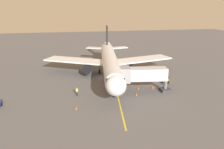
{
  "coord_description": "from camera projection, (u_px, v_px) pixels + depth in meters",
  "views": [
    {
      "loc": [
        8.4,
        52.53,
        16.92
      ],
      "look_at": [
        -0.85,
        7.91,
        3.0
      ],
      "focal_mm": 35.33,
      "sensor_mm": 36.0,
      "label": 1
    }
  ],
  "objects": [
    {
      "name": "safety_cone_nose_right",
      "position": [
        138.0,
        88.0,
        47.42
      ],
      "size": [
        0.32,
        0.32,
        0.55
      ],
      "primitive_type": "cone",
      "color": "#F2590F",
      "rests_on": "ground"
    },
    {
      "name": "ground_crew_marshaller",
      "position": [
        77.0,
        92.0,
        43.71
      ],
      "size": [
        0.46,
        0.46,
        1.71
      ],
      "color": "#23232D",
      "rests_on": "ground"
    },
    {
      "name": "airplane",
      "position": [
        110.0,
        61.0,
        55.26
      ],
      "size": [
        34.48,
        40.3,
        11.5
      ],
      "color": "silver",
      "rests_on": "ground"
    },
    {
      "name": "jet_bridge",
      "position": [
        139.0,
        75.0,
        44.91
      ],
      "size": [
        11.52,
        4.3,
        5.4
      ],
      "color": "#B7B7BC",
      "rests_on": "ground"
    },
    {
      "name": "safety_cone_nose_left",
      "position": [
        76.0,
        108.0,
        38.1
      ],
      "size": [
        0.32,
        0.32,
        0.55
      ],
      "primitive_type": "cone",
      "color": "#F2590F",
      "rests_on": "ground"
    },
    {
      "name": "ground_plane",
      "position": [
        102.0,
        77.0,
        55.77
      ],
      "size": [
        220.0,
        220.0,
        0.0
      ],
      "primitive_type": "plane",
      "color": "#565659"
    },
    {
      "name": "safety_cone_wing_port",
      "position": [
        136.0,
        94.0,
        43.93
      ],
      "size": [
        0.32,
        0.32,
        0.55
      ],
      "primitive_type": "cone",
      "color": "#F2590F",
      "rests_on": "ground"
    },
    {
      "name": "belt_loader_near_nose",
      "position": [
        165.0,
        79.0,
        51.7
      ],
      "size": [
        2.45,
        4.73,
        2.32
      ],
      "color": "yellow",
      "rests_on": "ground"
    },
    {
      "name": "safety_cone_wing_starboard",
      "position": [
        153.0,
        87.0,
        47.97
      ],
      "size": [
        0.32,
        0.32,
        0.55
      ],
      "primitive_type": "cone",
      "color": "#F2590F",
      "rests_on": "ground"
    },
    {
      "name": "apron_lead_in_line",
      "position": [
        115.0,
        84.0,
        50.54
      ],
      "size": [
        5.72,
        39.66,
        0.01
      ],
      "primitive_type": "cube",
      "rotation": [
        0.0,
        0.0,
        -0.14
      ],
      "color": "yellow",
      "rests_on": "ground"
    }
  ]
}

